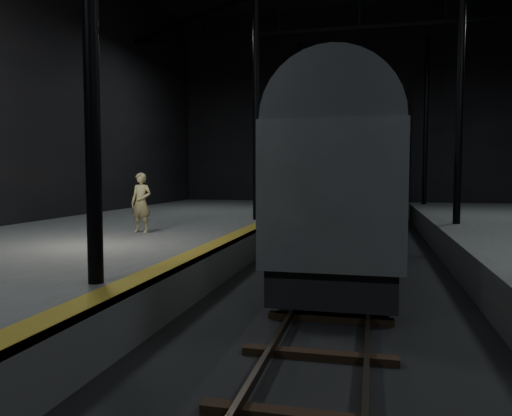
% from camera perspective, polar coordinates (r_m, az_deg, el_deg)
% --- Properties ---
extents(ground, '(44.00, 44.00, 0.00)m').
position_cam_1_polar(ground, '(11.91, 9.25, -9.98)').
color(ground, black).
rests_on(ground, ground).
extents(platform_left, '(9.00, 43.80, 1.00)m').
position_cam_1_polar(platform_left, '(14.38, -22.24, -5.77)').
color(platform_left, '#4C4C49').
rests_on(platform_left, ground).
extents(tactile_strip, '(0.50, 43.80, 0.01)m').
position_cam_1_polar(tactile_strip, '(12.35, -5.96, -4.69)').
color(tactile_strip, olive).
rests_on(tactile_strip, platform_left).
extents(track, '(2.40, 43.00, 0.24)m').
position_cam_1_polar(track, '(11.89, 9.25, -9.66)').
color(track, '#3F3328').
rests_on(track, ground).
extents(train, '(2.87, 19.14, 5.12)m').
position_cam_1_polar(train, '(18.76, 10.86, 3.89)').
color(train, '#999CA0').
rests_on(train, ground).
extents(woman, '(0.73, 0.52, 1.88)m').
position_cam_1_polar(woman, '(16.01, -12.99, 0.59)').
color(woman, tan).
rests_on(woman, platform_left).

